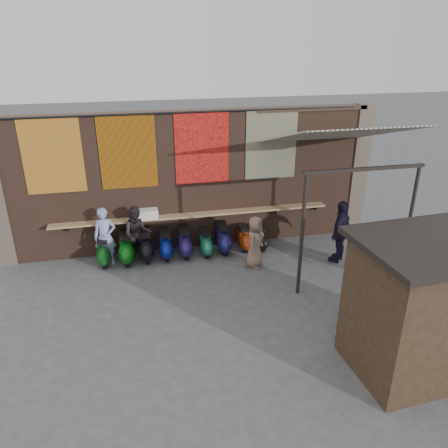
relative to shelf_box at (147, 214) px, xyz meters
The scene contains 33 objects.
ground 2.94m from the shelf_box, 59.88° to the right, with size 70.00×70.00×0.00m, color #474749.
brick_wall 1.58m from the shelf_box, 16.69° to the left, with size 10.00×0.40×4.00m, color brown.
pier_right 6.59m from the shelf_box, ahead, with size 0.50×0.50×4.00m, color #4C4238.
eating_counter 1.34m from the shelf_box, ahead, with size 8.00×0.32×0.05m, color #9E7A51.
shelf_box is the anchor object (origin of this frame).
tapestry_redgold 2.86m from the shelf_box, behind, with size 1.50×0.02×2.00m, color maroon.
tapestry_sun 1.79m from the shelf_box, 153.80° to the left, with size 1.50×0.02×2.00m, color orange.
tapestry_orange 2.40m from the shelf_box, ahead, with size 1.50×0.02×2.00m, color red.
tapestry_multi 4.03m from the shelf_box, ahead, with size 1.50×0.02×2.00m, color #224F7D.
hang_rail 3.04m from the shelf_box, ahead, with size 0.06×0.06×9.50m, color black.
scooter_stool_0 1.56m from the shelf_box, 166.36° to the right, with size 0.36×0.80×0.76m, color #0F4E19, non-canonical shape.
scooter_stool_1 1.11m from the shelf_box, 153.02° to the right, with size 0.40×0.88×0.84m, color #0D5D13, non-canonical shape.
scooter_stool_2 0.88m from the shelf_box, 110.01° to the right, with size 0.40×0.89×0.85m, color black, non-canonical shape.
scooter_stool_3 1.01m from the shelf_box, 32.73° to the right, with size 0.37×0.83×0.79m, color navy, non-canonical shape.
scooter_stool_4 1.34m from the shelf_box, 16.32° to the right, with size 0.39×0.86×0.81m, color #211653, non-canonical shape.
scooter_stool_5 1.86m from the shelf_box, 12.27° to the right, with size 0.34×0.76×0.72m, color #1B6E52, non-canonical shape.
scooter_stool_6 2.30m from the shelf_box, ahead, with size 0.40×0.88×0.84m, color #191854, non-canonical shape.
scooter_stool_7 2.90m from the shelf_box, ahead, with size 0.34×0.74×0.71m, color maroon, non-canonical shape.
scooter_stool_8 3.38m from the shelf_box, ahead, with size 0.32×0.72×0.68m, color black, non-canonical shape.
diner_left 1.29m from the shelf_box, 165.62° to the right, with size 0.60×0.39×1.63m, color #9196D3.
diner_right 0.62m from the shelf_box, 135.01° to the right, with size 0.78×0.61×1.60m, color #281F25.
shopper_navy 5.40m from the shelf_box, 16.61° to the right, with size 1.04×0.43×1.78m, color black.
shopper_grey 6.82m from the shelf_box, 26.58° to the right, with size 1.07×0.62×1.66m, color #57595C.
shopper_tan 3.12m from the shelf_box, 25.51° to the right, with size 0.71×0.46×1.45m, color #7F6151.
market_stall 7.43m from the shelf_box, 51.35° to the right, with size 2.36×1.77×2.55m, color black.
stall_roof 7.55m from the shelf_box, 51.35° to the right, with size 2.64×2.03×0.12m, color black.
stall_sign 6.73m from the shelf_box, 46.83° to the right, with size 1.20×0.04×0.50m, color gold.
stall_shelf 6.71m from the shelf_box, 46.83° to the right, with size 1.95×0.10×0.06m, color #473321.
awning_canvas 5.53m from the shelf_box, 16.15° to the right, with size 3.20×3.40×0.03m, color beige.
awning_ledger 5.54m from the shelf_box, ahead, with size 3.30×0.08×0.12m, color #33261C.
awning_header 5.92m from the shelf_box, 30.96° to the right, with size 3.00×0.08×0.08m, color black.
awning_post_left 4.50m from the shelf_box, 40.18° to the right, with size 0.09×0.09×3.10m, color black.
awning_post_right 6.88m from the shelf_box, 24.95° to the right, with size 0.09×0.09×3.10m, color black.
Camera 1 is at (-1.68, -9.20, 5.87)m, focal length 35.00 mm.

